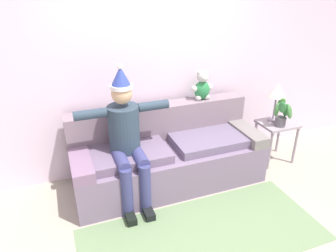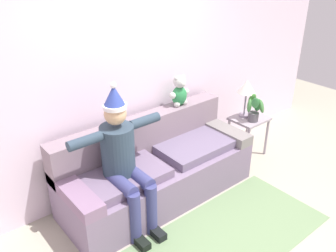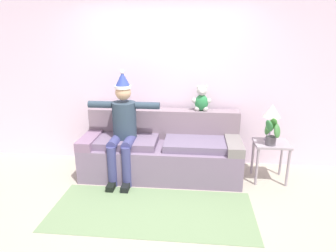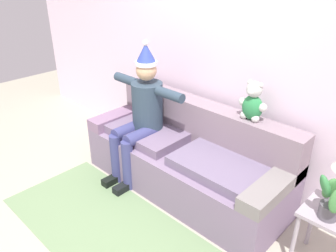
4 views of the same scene
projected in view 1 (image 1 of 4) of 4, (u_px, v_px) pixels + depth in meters
ground_plane at (204, 236)px, 3.10m from camera, size 10.00×10.00×0.00m
back_wall at (153, 65)px, 3.83m from camera, size 7.00×0.10×2.70m
couch at (167, 155)px, 3.83m from camera, size 2.28×0.86×0.92m
person_seated at (126, 136)px, 3.33m from camera, size 1.02×0.77×1.56m
teddy_bear at (202, 86)px, 3.91m from camera, size 0.29×0.17×0.38m
side_table at (277, 130)px, 4.22m from camera, size 0.47×0.41×0.57m
table_lamp at (277, 92)px, 4.06m from camera, size 0.24×0.24×0.53m
potted_plant at (282, 112)px, 4.00m from camera, size 0.25×0.30×0.38m
area_rug at (203, 235)px, 3.11m from camera, size 2.42×1.04×0.01m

